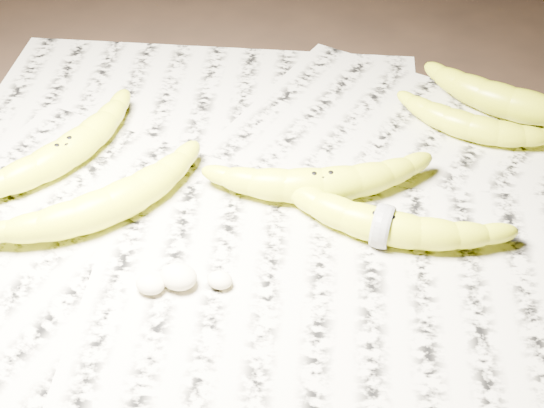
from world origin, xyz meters
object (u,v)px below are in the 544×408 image
(banana_left_a, at_px, (64,151))
(banana_taped, at_px, (383,224))
(banana_upper_b, at_px, (512,101))
(banana_upper_a, at_px, (472,124))
(banana_left_b, at_px, (109,202))
(banana_center, at_px, (322,182))

(banana_left_a, relative_size, banana_taped, 1.00)
(banana_left_a, bearing_deg, banana_upper_b, -40.81)
(banana_upper_b, bearing_deg, banana_left_a, -141.85)
(banana_taped, bearing_deg, banana_upper_a, 73.74)
(banana_left_a, bearing_deg, banana_upper_a, -44.72)
(banana_left_b, distance_m, banana_center, 0.22)
(banana_upper_a, xyz_separation_m, banana_upper_b, (0.04, 0.06, 0.00))
(banana_upper_b, bearing_deg, banana_left_b, -130.41)
(banana_upper_a, bearing_deg, banana_left_b, -133.66)
(banana_taped, bearing_deg, banana_left_a, -179.49)
(banana_upper_b, bearing_deg, banana_center, -119.81)
(banana_left_b, bearing_deg, banana_upper_a, -15.73)
(banana_taped, height_order, banana_upper_b, banana_upper_b)
(banana_upper_a, bearing_deg, banana_left_a, -146.51)
(banana_taped, bearing_deg, banana_left_b, -166.67)
(banana_taped, xyz_separation_m, banana_upper_b, (0.11, 0.26, 0.00))
(banana_left_a, bearing_deg, banana_taped, -70.21)
(banana_left_a, xyz_separation_m, banana_upper_a, (0.43, 0.20, -0.00))
(banana_center, bearing_deg, banana_upper_a, 25.85)
(banana_taped, distance_m, banana_upper_b, 0.28)
(banana_upper_a, bearing_deg, banana_upper_b, 63.95)
(banana_left_b, relative_size, banana_upper_a, 1.25)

